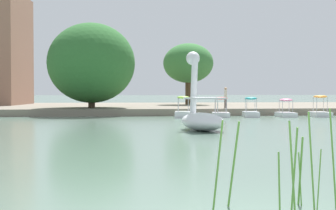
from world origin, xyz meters
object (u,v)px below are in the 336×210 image
pedal_boat_orange (320,111)px  tree_broadleaf_behind_dock (188,63)px  pedal_boat_lime (183,112)px  pedal_boat_red (221,111)px  swan_boat (201,115)px  pedal_boat_pink (286,112)px  pedal_boat_teal (251,111)px  tree_willow_near_path (91,63)px  person_on_path (226,97)px

pedal_boat_orange → tree_broadleaf_behind_dock: size_ratio=0.29×
pedal_boat_lime → pedal_boat_red: (2.76, 0.19, 0.04)m
swan_boat → pedal_boat_pink: bearing=53.9°
pedal_boat_orange → pedal_boat_teal: bearing=-179.6°
swan_boat → pedal_boat_red: 11.77m
tree_broadleaf_behind_dock → tree_willow_near_path: bearing=-136.6°
pedal_boat_teal → pedal_boat_pink: 2.66m
pedal_boat_pink → tree_broadleaf_behind_dock: size_ratio=0.29×
pedal_boat_red → pedal_boat_pink: size_ratio=0.99×
pedal_boat_orange → tree_broadleaf_behind_dock: 16.15m
pedal_boat_teal → pedal_boat_orange: 5.22m
swan_boat → pedal_boat_lime: (0.58, 11.09, -0.36)m
pedal_boat_orange → tree_willow_near_path: 18.01m
tree_willow_near_path → person_on_path: size_ratio=5.94×
tree_broadleaf_behind_dock → swan_boat: bearing=-96.6°
person_on_path → tree_broadleaf_behind_dock: bearing=99.1°
tree_broadleaf_behind_dock → person_on_path: bearing=-80.9°
pedal_boat_lime → pedal_boat_pink: pedal_boat_lime is taller
pedal_boat_red → pedal_boat_pink: (4.83, -0.07, -0.04)m
pedal_boat_pink → swan_boat: bearing=-126.1°
pedal_boat_lime → person_on_path: (3.84, 3.45, 1.03)m
pedal_boat_pink → pedal_boat_lime: bearing=-179.1°
swan_boat → pedal_boat_orange: 15.44m
pedal_boat_red → pedal_boat_lime: bearing=-176.1°
pedal_boat_lime → tree_broadleaf_behind_dock: tree_broadleaf_behind_dock is taller
pedal_boat_lime → pedal_boat_teal: bearing=-0.3°
person_on_path → tree_willow_near_path: bearing=172.2°
tree_willow_near_path → person_on_path: bearing=-7.8°
pedal_boat_pink → person_on_path: person_on_path is taller
pedal_boat_lime → pedal_boat_orange: pedal_boat_orange is taller
pedal_boat_teal → person_on_path: size_ratio=1.18×
pedal_boat_orange → person_on_path: size_ratio=1.23×
tree_broadleaf_behind_dock → tree_willow_near_path: size_ratio=0.72×
pedal_boat_orange → person_on_path: person_on_path is taller
pedal_boat_pink → tree_broadleaf_behind_dock: 14.98m
pedal_boat_lime → pedal_boat_teal: size_ratio=1.11×
pedal_boat_lime → pedal_boat_teal: pedal_boat_lime is taller
tree_broadleaf_behind_dock → tree_willow_near_path: tree_willow_near_path is taller
pedal_boat_pink → person_on_path: size_ratio=1.26×
swan_boat → tree_willow_near_path: 17.48m
person_on_path → pedal_boat_teal: bearing=-72.5°
pedal_boat_red → person_on_path: 3.57m
pedal_boat_red → tree_willow_near_path: size_ratio=0.21×
swan_boat → pedal_boat_pink: size_ratio=1.85×
person_on_path → swan_boat: bearing=-106.9°
pedal_boat_teal → person_on_path: bearing=107.5°
pedal_boat_lime → pedal_boat_red: size_ratio=1.06×
swan_boat → tree_broadleaf_behind_dock: bearing=83.4°
swan_boat → person_on_path: size_ratio=2.32×
swan_boat → tree_broadleaf_behind_dock: size_ratio=0.54×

